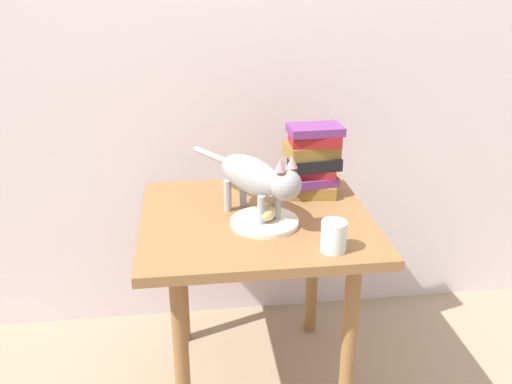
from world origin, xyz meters
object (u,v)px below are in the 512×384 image
side_table (256,243)px  book_stack (313,161)px  plate (265,222)px  cat (257,178)px  bread_roll (266,212)px  candle_jar (334,238)px

side_table → book_stack: 0.33m
plate → cat: bearing=113.8°
bread_roll → candle_jar: bearing=-49.8°
bread_roll → plate: bearing=-157.1°
bread_roll → cat: size_ratio=0.19×
book_stack → plate: bearing=-131.7°
cat → candle_jar: (0.18, -0.22, -0.09)m
plate → candle_jar: bearing=-49.1°
bread_roll → side_table: bearing=110.7°
side_table → candle_jar: (0.18, -0.24, 0.13)m
candle_jar → cat: bearing=128.3°
cat → bread_roll: bearing=-62.4°
side_table → plate: size_ratio=3.44×
side_table → bread_roll: 0.14m
plate → bread_roll: (0.00, 0.00, 0.03)m
bread_roll → book_stack: 0.29m
plate → candle_jar: size_ratio=2.39×
side_table → candle_jar: candle_jar is taller
plate → cat: cat is taller
bread_roll → cat: cat is taller
candle_jar → plate: bearing=130.9°
bread_roll → cat: 0.10m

